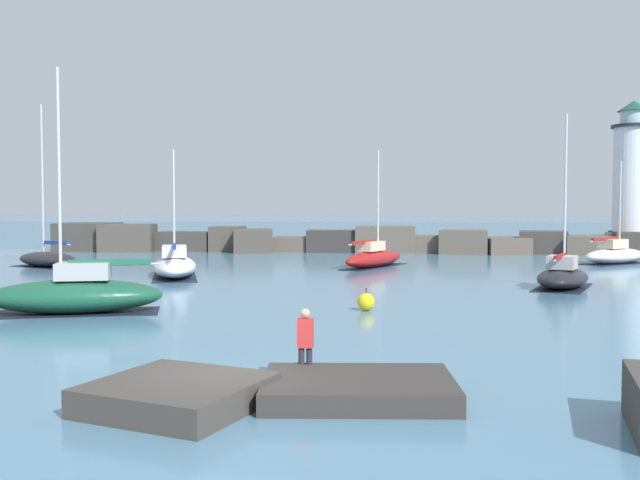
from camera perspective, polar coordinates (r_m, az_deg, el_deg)
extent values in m
plane|color=teal|center=(15.70, -7.02, -12.30)|extent=(600.00, 600.00, 0.00)
cube|color=teal|center=(122.81, 4.15, 0.82)|extent=(400.00, 116.00, 0.01)
cube|color=#423D38|center=(69.02, -18.05, 0.26)|extent=(4.88, 5.08, 2.52)
cube|color=#4C443D|center=(66.54, -15.10, 0.19)|extent=(5.24, 4.70, 2.46)
cube|color=#423D38|center=(66.16, -10.65, -0.09)|extent=(5.16, 3.71, 1.74)
cube|color=#4C443D|center=(65.24, -7.39, 0.11)|extent=(3.02, 3.86, 2.22)
cube|color=#4C443D|center=(63.23, -5.35, -0.05)|extent=(4.07, 4.89, 2.03)
cube|color=brown|center=(64.19, -2.30, -0.32)|extent=(2.98, 3.32, 1.31)
cube|color=#383330|center=(63.51, 0.93, -0.08)|extent=(4.29, 3.37, 1.92)
cube|color=brown|center=(63.12, 5.19, 0.07)|extent=(5.25, 3.77, 2.30)
cube|color=brown|center=(63.34, 8.57, -0.31)|extent=(3.72, 3.53, 1.48)
cube|color=brown|center=(62.51, 11.42, -0.13)|extent=(4.50, 4.53, 2.01)
cube|color=brown|center=(63.02, 14.44, -0.43)|extent=(4.32, 5.00, 1.39)
cube|color=#423D38|center=(64.53, 17.41, -0.16)|extent=(4.65, 4.87, 1.91)
cube|color=brown|center=(64.44, 20.69, -0.37)|extent=(4.64, 5.50, 1.57)
cylinder|color=gray|center=(66.69, 23.64, -0.22)|extent=(4.29, 4.29, 1.80)
cylinder|color=white|center=(66.65, 23.72, 4.39)|extent=(3.18, 3.18, 8.94)
cylinder|color=#232328|center=(66.96, 23.80, 8.32)|extent=(3.65, 3.65, 0.25)
cylinder|color=silver|center=(67.04, 23.81, 8.92)|extent=(2.22, 2.22, 1.15)
cone|color=#194C38|center=(67.16, 23.83, 9.79)|extent=(2.70, 2.70, 0.90)
cube|color=#423D38|center=(14.91, -11.35, -12.02)|extent=(3.94, 3.94, 0.56)
cube|color=#383330|center=(15.33, 3.08, -11.77)|extent=(4.23, 3.15, 0.46)
ellipsoid|color=black|center=(37.45, 18.84, -2.90)|extent=(4.15, 5.90, 0.98)
cube|color=black|center=(37.50, 18.83, -3.62)|extent=(4.01, 5.63, 0.03)
cube|color=#B2B2B7|center=(37.12, 18.80, -1.70)|extent=(1.79, 1.98, 0.64)
cylinder|color=silver|center=(37.69, 19.03, 3.72)|extent=(0.12, 0.12, 7.68)
cylinder|color=#BCBCC1|center=(36.30, 18.62, -1.42)|extent=(1.18, 2.81, 0.10)
cube|color=maroon|center=(36.29, 18.63, -1.27)|extent=(1.11, 2.43, 0.20)
ellipsoid|color=white|center=(42.18, -11.57, -2.07)|extent=(4.73, 8.40, 1.16)
cube|color=black|center=(42.23, -11.56, -2.83)|extent=(4.56, 8.00, 0.03)
cube|color=silver|center=(41.71, -11.58, -0.88)|extent=(2.00, 2.70, 0.64)
cylinder|color=silver|center=(42.63, -11.61, 2.93)|extent=(0.12, 0.12, 6.19)
cylinder|color=#BCBCC1|center=(40.49, -11.58, -0.66)|extent=(1.40, 4.25, 0.10)
cube|color=navy|center=(40.49, -11.58, -0.52)|extent=(1.30, 3.65, 0.20)
ellipsoid|color=#195138|center=(28.64, -19.03, -4.29)|extent=(6.92, 4.05, 1.28)
cube|color=black|center=(28.72, -19.01, -5.53)|extent=(6.60, 3.91, 0.03)
cube|color=#B2B2B7|center=(28.49, -18.41, -2.37)|extent=(2.24, 1.78, 0.64)
cylinder|color=silver|center=(28.54, -20.15, 4.97)|extent=(0.12, 0.12, 7.96)
cylinder|color=#BCBCC1|center=(28.35, -16.46, -1.90)|extent=(3.48, 1.09, 0.10)
cube|color=#1E664C|center=(28.34, -16.46, -1.70)|extent=(2.99, 1.03, 0.20)
ellipsoid|color=silver|center=(54.48, 22.55, -1.18)|extent=(6.15, 5.61, 1.10)
cube|color=black|center=(54.52, 22.54, -1.74)|extent=(5.88, 5.38, 0.03)
cube|color=beige|center=(54.18, 22.38, -0.28)|extent=(2.21, 2.13, 0.64)
cylinder|color=silver|center=(54.75, 22.88, 2.64)|extent=(0.12, 0.12, 6.17)
cylinder|color=#BCBCC1|center=(53.42, 21.84, -0.06)|extent=(2.65, 2.18, 0.10)
cube|color=maroon|center=(53.42, 21.84, 0.05)|extent=(2.32, 1.94, 0.20)
ellipsoid|color=maroon|center=(47.77, 4.36, -1.51)|extent=(4.72, 7.50, 1.09)
cube|color=black|center=(47.81, 4.35, -2.14)|extent=(4.53, 7.14, 0.03)
cube|color=beige|center=(47.38, 4.16, -0.49)|extent=(1.81, 2.43, 0.64)
cylinder|color=silver|center=(48.14, 4.67, 3.18)|extent=(0.12, 0.12, 6.73)
cylinder|color=#BCBCC1|center=(46.37, 3.54, -0.28)|extent=(1.83, 3.76, 0.10)
cube|color=maroon|center=(46.36, 3.54, -0.15)|extent=(1.66, 3.25, 0.20)
ellipsoid|color=black|center=(51.08, -20.98, -1.45)|extent=(5.77, 4.73, 1.01)
cube|color=black|center=(51.11, -20.97, -2.00)|extent=(5.52, 4.56, 0.03)
cylinder|color=silver|center=(51.32, -21.33, 4.62)|extent=(0.12, 0.12, 9.85)
cylinder|color=#BCBCC1|center=(50.15, -20.34, -0.31)|extent=(2.55, 1.52, 0.10)
cube|color=navy|center=(50.14, -20.34, -0.20)|extent=(2.23, 1.39, 0.20)
sphere|color=yellow|center=(27.86, 3.70, -4.95)|extent=(0.69, 0.69, 0.69)
cylinder|color=black|center=(27.80, 3.71, -4.04)|extent=(0.04, 0.04, 0.20)
cylinder|color=#282833|center=(16.53, -1.49, -10.01)|extent=(0.14, 0.14, 0.84)
cylinder|color=#282833|center=(16.51, -0.87, -10.03)|extent=(0.14, 0.14, 0.84)
cube|color=red|center=(16.37, -1.18, -7.45)|extent=(0.36, 0.22, 0.66)
sphere|color=tan|center=(16.30, -1.18, -5.91)|extent=(0.23, 0.23, 0.23)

